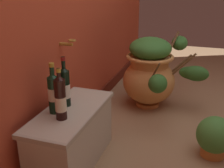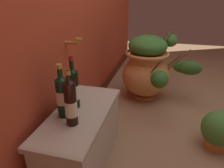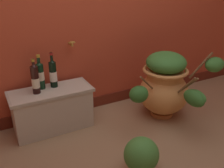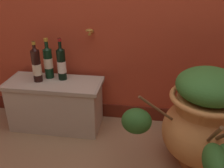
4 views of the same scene
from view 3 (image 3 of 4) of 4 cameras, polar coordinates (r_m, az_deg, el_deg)
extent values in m
plane|color=#9E7A56|center=(2.22, 8.42, -17.14)|extent=(7.00, 7.00, 0.00)
cube|color=maroon|center=(2.97, -3.97, -4.03)|extent=(4.40, 0.02, 0.13)
cylinder|color=#B28433|center=(2.58, -9.19, 8.78)|extent=(0.02, 0.10, 0.02)
torus|color=#B28433|center=(2.53, -8.85, 9.20)|extent=(0.06, 0.06, 0.01)
cylinder|color=#D68E4C|center=(2.89, 11.05, -6.31)|extent=(0.24, 0.24, 0.04)
ellipsoid|color=#D68E4C|center=(2.78, 11.45, -1.88)|extent=(0.52, 0.52, 0.46)
cylinder|color=#D68E4C|center=(2.70, 11.80, 2.11)|extent=(0.37, 0.37, 0.09)
torus|color=#D68E4C|center=(2.68, 11.88, 3.05)|extent=(0.47, 0.47, 0.04)
cylinder|color=brown|center=(2.76, 19.24, 3.92)|extent=(0.19, 0.12, 0.30)
ellipsoid|color=#387A33|center=(2.80, 21.98, 4.06)|extent=(0.21, 0.17, 0.16)
cylinder|color=brown|center=(2.52, 16.91, -0.09)|extent=(0.04, 0.18, 0.20)
ellipsoid|color=#387A33|center=(2.51, 18.32, -2.68)|extent=(0.12, 0.22, 0.12)
cylinder|color=brown|center=(2.46, 16.31, -0.32)|extent=(0.03, 0.21, 0.23)
ellipsoid|color=#2D6628|center=(2.41, 17.88, -3.05)|extent=(0.12, 0.23, 0.15)
cylinder|color=brown|center=(2.42, 7.77, 0.24)|extent=(0.23, 0.11, 0.21)
ellipsoid|color=#2D6628|center=(2.36, 6.02, -2.29)|extent=(0.19, 0.16, 0.16)
ellipsoid|color=#387A33|center=(2.65, 12.03, 4.75)|extent=(0.41, 0.41, 0.21)
cube|color=beige|center=(2.58, -13.19, -5.54)|extent=(0.74, 0.32, 0.42)
cube|color=#AEA592|center=(2.49, -13.59, -1.65)|extent=(0.78, 0.34, 0.03)
cylinder|color=black|center=(2.51, -13.03, 2.04)|extent=(0.07, 0.07, 0.25)
cone|color=black|center=(2.46, -13.31, 4.99)|extent=(0.07, 0.07, 0.04)
cylinder|color=black|center=(2.45, -13.39, 5.79)|extent=(0.03, 0.03, 0.10)
cylinder|color=maroon|center=(2.44, -13.47, 6.60)|extent=(0.03, 0.03, 0.02)
cylinder|color=white|center=(2.51, -13.00, 1.71)|extent=(0.07, 0.07, 0.10)
cylinder|color=black|center=(2.41, -16.77, 0.86)|extent=(0.07, 0.07, 0.26)
cone|color=black|center=(2.36, -17.17, 4.02)|extent=(0.07, 0.07, 0.04)
cylinder|color=black|center=(2.35, -17.24, 4.56)|extent=(0.02, 0.02, 0.07)
cylinder|color=#B7932D|center=(2.35, -17.31, 5.10)|extent=(0.03, 0.03, 0.02)
cylinder|color=beige|center=(2.42, -16.70, 0.26)|extent=(0.07, 0.07, 0.09)
cylinder|color=black|center=(2.50, -15.73, 1.60)|extent=(0.07, 0.07, 0.24)
cone|color=black|center=(2.46, -16.06, 4.48)|extent=(0.07, 0.07, 0.04)
cylinder|color=black|center=(2.45, -16.15, 5.24)|extent=(0.03, 0.03, 0.09)
cylinder|color=#B7932D|center=(2.44, -16.25, 6.01)|extent=(0.03, 0.03, 0.02)
cylinder|color=beige|center=(2.50, -15.75, 1.79)|extent=(0.07, 0.07, 0.08)
cylinder|color=#CC7F3D|center=(2.09, 6.43, -17.99)|extent=(0.17, 0.17, 0.10)
torus|color=#BB7538|center=(2.07, 6.48, -17.15)|extent=(0.20, 0.20, 0.02)
ellipsoid|color=#428438|center=(2.02, 6.59, -15.40)|extent=(0.27, 0.27, 0.27)
camera|label=1|loc=(1.72, -62.18, 4.41)|focal=44.48mm
camera|label=2|loc=(1.83, -44.42, 6.89)|focal=33.01mm
camera|label=4|loc=(1.34, 42.82, 10.50)|focal=40.45mm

